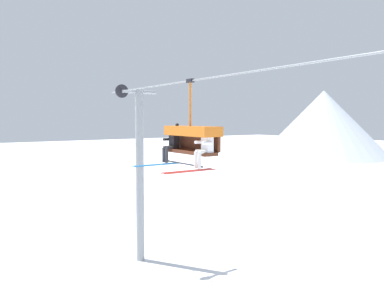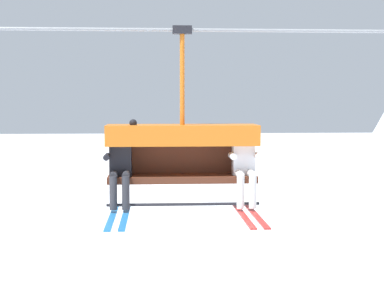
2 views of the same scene
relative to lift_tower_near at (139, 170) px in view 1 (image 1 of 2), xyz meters
name	(u,v)px [view 1 (image 1 of 2)]	position (x,y,z in m)	size (l,w,h in m)	color
mountain_peak_west	(323,124)	(-24.25, 45.99, 1.48)	(20.93, 20.93, 10.97)	silver
lift_tower_near	(139,170)	(0.00, 0.00, 0.00)	(0.36, 1.88, 7.67)	gray
lift_cable	(244,73)	(7.51, -0.78, 3.39)	(17.03, 0.05, 0.05)	gray
chairlift_chair	(192,135)	(5.08, -0.71, 1.72)	(2.24, 0.74, 2.60)	#512819
skier_black	(171,143)	(4.18, -0.92, 1.44)	(0.48, 1.70, 1.34)	black
skier_white	(204,147)	(5.99, -0.93, 1.42)	(0.46, 1.70, 1.23)	silver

